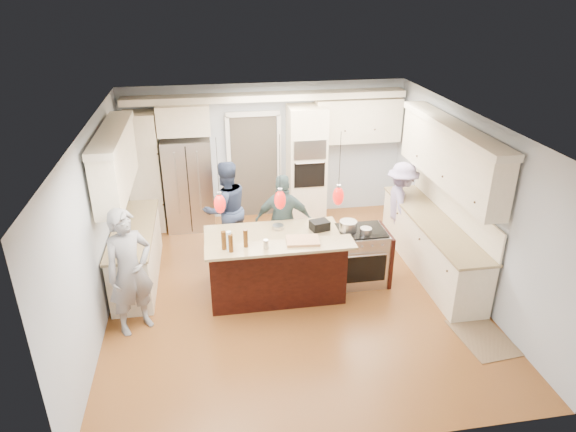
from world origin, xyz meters
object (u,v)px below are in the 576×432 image
(refrigerator, at_px, (189,184))
(person_far_left, at_px, (226,209))
(kitchen_island, at_px, (275,264))
(person_bar_end, at_px, (130,272))
(island_range, at_px, (362,255))

(refrigerator, relative_size, person_far_left, 1.04)
(person_far_left, bearing_deg, refrigerator, -85.80)
(kitchen_island, relative_size, person_far_left, 1.22)
(refrigerator, height_order, person_far_left, refrigerator)
(person_bar_end, bearing_deg, refrigerator, 42.82)
(kitchen_island, distance_m, island_range, 1.41)
(island_range, relative_size, person_bar_end, 0.50)
(person_bar_end, bearing_deg, island_range, -22.52)
(island_range, height_order, person_far_left, person_far_left)
(refrigerator, distance_m, person_bar_end, 3.28)
(person_bar_end, distance_m, person_far_left, 2.40)
(refrigerator, distance_m, island_range, 3.71)
(refrigerator, relative_size, kitchen_island, 0.86)
(kitchen_island, height_order, person_bar_end, person_bar_end)
(island_range, bearing_deg, person_far_left, 148.76)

